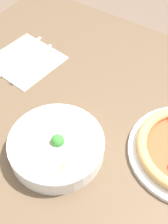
{
  "coord_description": "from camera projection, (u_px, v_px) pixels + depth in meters",
  "views": [
    {
      "loc": [
        -0.22,
        0.44,
        1.38
      ],
      "look_at": [
        0.07,
        0.01,
        0.75
      ],
      "focal_mm": 50.0,
      "sensor_mm": 36.0,
      "label": 1
    }
  ],
  "objects": [
    {
      "name": "bowl",
      "position": [
        56.0,
        145.0,
        0.73
      ],
      "size": [
        0.23,
        0.23,
        0.07
      ],
      "color": "white",
      "rests_on": "dining_table"
    },
    {
      "name": "napkin",
      "position": [
        26.0,
        60.0,
        0.97
      ],
      "size": [
        0.21,
        0.21,
        0.0
      ],
      "color": "white",
      "rests_on": "dining_table"
    },
    {
      "name": "fork",
      "position": [
        33.0,
        62.0,
        0.95
      ],
      "size": [
        0.02,
        0.2,
        0.0
      ],
      "rotation": [
        0.0,
        0.0,
        1.62
      ],
      "color": "silver",
      "rests_on": "napkin"
    },
    {
      "name": "dining_table",
      "position": [
        106.0,
        147.0,
        0.89
      ],
      "size": [
        1.17,
        0.87,
        0.73
      ],
      "color": "brown",
      "rests_on": "ground_plane"
    },
    {
      "name": "knife",
      "position": [
        22.0,
        55.0,
        0.98
      ],
      "size": [
        0.02,
        0.22,
        0.01
      ],
      "rotation": [
        0.0,
        0.0,
        1.62
      ],
      "color": "silver",
      "rests_on": "napkin"
    }
  ]
}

